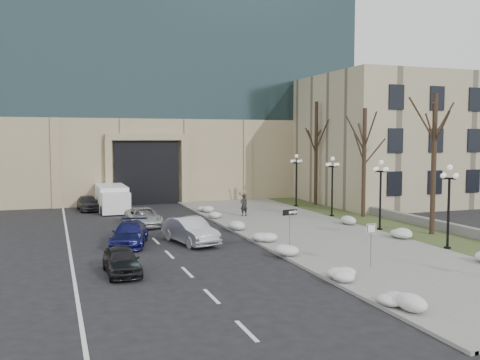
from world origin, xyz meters
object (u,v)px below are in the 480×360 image
object	(u,v)px
car_c	(130,234)
lamppost_b	(381,185)
car_a	(122,261)
lamppost_c	(332,178)
lamppost_d	(296,173)
car_e	(88,203)
car_b	(190,231)
box_truck	(112,199)
one_way_sign	(292,217)
keep_sign	(371,236)
car_d	(143,217)
pedestrian	(244,205)
lamppost_a	(449,195)

from	to	relation	value
car_c	lamppost_b	distance (m)	16.65
car_a	lamppost_c	distance (m)	21.71
lamppost_d	car_e	bearing A→B (deg)	167.69
lamppost_b	lamppost_d	distance (m)	13.00
car_b	car_c	distance (m)	3.51
lamppost_d	lamppost_c	bearing A→B (deg)	-90.00
box_truck	lamppost_b	bearing A→B (deg)	-45.88
lamppost_d	one_way_sign	bearing A→B (deg)	-115.99
car_b	car_c	world-z (taller)	car_b
one_way_sign	car_b	bearing A→B (deg)	119.89
lamppost_d	keep_sign	bearing A→B (deg)	-106.51
car_a	box_truck	world-z (taller)	box_truck
car_b	car_d	xyz separation A→B (m)	(-1.57, 7.33, -0.12)
car_b	box_truck	bearing A→B (deg)	86.20
car_d	lamppost_d	xyz separation A→B (m)	(14.59, 5.65, 2.43)
lamppost_b	box_truck	bearing A→B (deg)	134.48
one_way_sign	keep_sign	bearing A→B (deg)	-70.78
car_d	car_a	bearing A→B (deg)	-104.39
lamppost_b	car_e	bearing A→B (deg)	136.50
car_e	lamppost_b	bearing A→B (deg)	-47.59
car_a	pedestrian	xyz separation A→B (m)	(11.19, 14.59, 0.36)
keep_sign	lamppost_b	xyz separation A→B (m)	(6.48, 8.85, 1.47)
car_c	lamppost_b	world-z (taller)	lamppost_b
one_way_sign	lamppost_c	distance (m)	14.43
car_e	one_way_sign	bearing A→B (deg)	-71.57
box_truck	lamppost_b	world-z (taller)	lamppost_b
pedestrian	keep_sign	size ratio (longest dim) A/B	0.79
pedestrian	lamppost_d	xyz separation A→B (m)	(6.51, 4.23, 2.09)
lamppost_a	lamppost_b	world-z (taller)	same
car_b	car_e	bearing A→B (deg)	92.08
lamppost_a	box_truck	bearing A→B (deg)	124.99
car_b	box_truck	world-z (taller)	box_truck
car_e	car_d	bearing A→B (deg)	-75.54
pedestrian	one_way_sign	distance (m)	13.92
car_b	keep_sign	size ratio (longest dim) A/B	2.13
lamppost_c	keep_sign	bearing A→B (deg)	-112.88
car_c	lamppost_a	distance (m)	18.13
car_e	lamppost_a	size ratio (longest dim) A/B	0.83
car_b	one_way_sign	bearing A→B (deg)	-62.91
lamppost_c	lamppost_d	world-z (taller)	same
car_d	one_way_sign	world-z (taller)	one_way_sign
lamppost_b	lamppost_c	distance (m)	6.50
lamppost_d	pedestrian	bearing A→B (deg)	-146.98
keep_sign	pedestrian	bearing A→B (deg)	100.08
car_d	keep_sign	size ratio (longest dim) A/B	2.13
lamppost_c	lamppost_d	size ratio (longest dim) A/B	1.00
car_c	car_d	distance (m)	6.90
keep_sign	lamppost_b	world-z (taller)	lamppost_b
car_a	car_e	distance (m)	22.70
box_truck	lamppost_c	bearing A→B (deg)	-31.66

